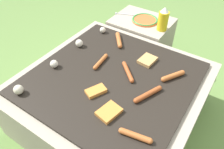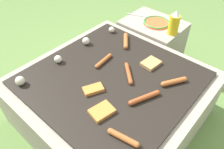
{
  "view_description": "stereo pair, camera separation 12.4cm",
  "coord_description": "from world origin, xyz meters",
  "px_view_note": "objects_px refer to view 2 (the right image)",
  "views": [
    {
      "loc": [
        -0.76,
        -0.51,
        1.22
      ],
      "look_at": [
        0.0,
        0.0,
        0.39
      ],
      "focal_mm": 35.0,
      "sensor_mm": 36.0,
      "label": 1
    },
    {
      "loc": [
        -0.69,
        -0.61,
        1.22
      ],
      "look_at": [
        0.0,
        0.0,
        0.39
      ],
      "focal_mm": 35.0,
      "sensor_mm": 36.0,
      "label": 2
    }
  ],
  "objects_px": {
    "condiment_bottle": "(174,23)",
    "fork_utensil": "(136,15)",
    "plate_colorful": "(157,22)",
    "sausage_front_center": "(174,82)"
  },
  "relations": [
    {
      "from": "sausage_front_center",
      "to": "plate_colorful",
      "type": "height_order",
      "value": "sausage_front_center"
    },
    {
      "from": "condiment_bottle",
      "to": "fork_utensil",
      "type": "distance_m",
      "value": 0.37
    },
    {
      "from": "plate_colorful",
      "to": "fork_utensil",
      "type": "height_order",
      "value": "plate_colorful"
    },
    {
      "from": "condiment_bottle",
      "to": "fork_utensil",
      "type": "bearing_deg",
      "value": 82.56
    },
    {
      "from": "fork_utensil",
      "to": "plate_colorful",
      "type": "bearing_deg",
      "value": -89.69
    },
    {
      "from": "sausage_front_center",
      "to": "fork_utensil",
      "type": "distance_m",
      "value": 0.81
    },
    {
      "from": "sausage_front_center",
      "to": "condiment_bottle",
      "type": "height_order",
      "value": "condiment_bottle"
    },
    {
      "from": "plate_colorful",
      "to": "condiment_bottle",
      "type": "xyz_separation_m",
      "value": [
        -0.05,
        -0.17,
        0.07
      ]
    },
    {
      "from": "plate_colorful",
      "to": "condiment_bottle",
      "type": "distance_m",
      "value": 0.19
    },
    {
      "from": "sausage_front_center",
      "to": "plate_colorful",
      "type": "relative_size",
      "value": 0.69
    }
  ]
}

